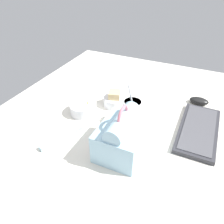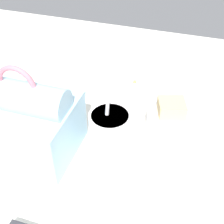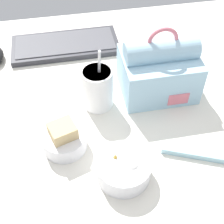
{
  "view_description": "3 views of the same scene",
  "coord_description": "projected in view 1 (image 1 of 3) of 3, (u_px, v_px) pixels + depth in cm",
  "views": [
    {
      "loc": [
        72.07,
        31.23,
        61.58
      ],
      "look_at": [
        3.11,
        -0.53,
        7.0
      ],
      "focal_mm": 35.0,
      "sensor_mm": 36.0,
      "label": 1
    },
    {
      "loc": [
        -13.06,
        49.5,
        50.21
      ],
      "look_at": [
        3.11,
        -0.53,
        7.0
      ],
      "focal_mm": 50.0,
      "sensor_mm": 36.0,
      "label": 2
    },
    {
      "loc": [
        -6.37,
        -50.76,
        62.79
      ],
      "look_at": [
        3.11,
        -0.53,
        7.0
      ],
      "focal_mm": 50.0,
      "sensor_mm": 36.0,
      "label": 3
    }
  ],
  "objects": [
    {
      "name": "soup_cup",
      "position": [
        132.0,
        112.0,
        0.92
      ],
      "size": [
        8.03,
        8.03,
        18.84
      ],
      "color": "white",
      "rests_on": "desk_surface"
    },
    {
      "name": "desk_surface",
      "position": [
        116.0,
        119.0,
        0.99
      ],
      "size": [
        140.0,
        110.0,
        2.0
      ],
      "color": "silver",
      "rests_on": "ground"
    },
    {
      "name": "bento_bowl_sandwich",
      "position": [
        114.0,
        100.0,
        1.05
      ],
      "size": [
        10.46,
        10.46,
        7.45
      ],
      "color": "silver",
      "rests_on": "desk_surface"
    },
    {
      "name": "lunch_bag",
      "position": [
        122.0,
        136.0,
        0.78
      ],
      "size": [
        19.82,
        15.78,
        20.1
      ],
      "color": "#9EC6DB",
      "rests_on": "desk_surface"
    },
    {
      "name": "keyboard",
      "position": [
        198.0,
        130.0,
        0.9
      ],
      "size": [
        34.1,
        14.94,
        2.1
      ],
      "color": "#2D2D33",
      "rests_on": "desk_surface"
    },
    {
      "name": "chopstick_case",
      "position": [
        62.0,
        138.0,
        0.86
      ],
      "size": [
        18.42,
        9.5,
        1.6
      ],
      "color": "#99C6D6",
      "rests_on": "desk_surface"
    },
    {
      "name": "computer_mouse",
      "position": [
        199.0,
        101.0,
        1.07
      ],
      "size": [
        5.39,
        9.03,
        3.17
      ],
      "color": "black",
      "rests_on": "desk_surface"
    },
    {
      "name": "bento_bowl_snacks",
      "position": [
        83.0,
        108.0,
        1.0
      ],
      "size": [
        12.01,
        12.01,
        5.8
      ],
      "color": "silver",
      "rests_on": "desk_surface"
    }
  ]
}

